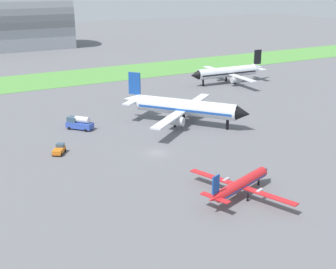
# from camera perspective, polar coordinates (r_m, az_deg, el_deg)

# --- Properties ---
(ground_plane) EXTENTS (600.00, 600.00, 0.00)m
(ground_plane) POSITION_cam_1_polar(r_m,az_deg,el_deg) (96.08, -1.37, -2.28)
(ground_plane) COLOR slate
(grass_taxiway_strip) EXTENTS (360.00, 28.00, 0.08)m
(grass_taxiway_strip) POSITION_cam_1_polar(r_m,az_deg,el_deg) (171.17, -14.67, 6.51)
(grass_taxiway_strip) COLOR #549342
(grass_taxiway_strip) RESTS_ON ground_plane
(airplane_midfield_jet) EXTENTS (28.29, 28.72, 11.98)m
(airplane_midfield_jet) POSITION_cam_1_polar(r_m,az_deg,el_deg) (113.86, 1.95, 3.37)
(airplane_midfield_jet) COLOR silver
(airplane_midfield_jet) RESTS_ON ground_plane
(airplane_foreground_turboprop) EXTENTS (16.99, 19.64, 6.10)m
(airplane_foreground_turboprop) POSITION_cam_1_polar(r_m,az_deg,el_deg) (77.41, 8.93, -6.08)
(airplane_foreground_turboprop) COLOR red
(airplane_foreground_turboprop) RESTS_ON ground_plane
(airplane_parked_jet_far) EXTENTS (29.76, 30.33, 10.72)m
(airplane_parked_jet_far) POSITION_cam_1_polar(r_m,az_deg,el_deg) (161.55, 7.47, 7.64)
(airplane_parked_jet_far) COLOR silver
(airplane_parked_jet_far) RESTS_ON ground_plane
(fuel_truck_midfield) EXTENTS (5.99, 6.54, 3.29)m
(fuel_truck_midfield) POSITION_cam_1_polar(r_m,az_deg,el_deg) (112.57, -10.88, 1.41)
(fuel_truck_midfield) COLOR #334FB2
(fuel_truck_midfield) RESTS_ON ground_plane
(pushback_tug_by_runway) EXTENTS (3.52, 3.99, 1.95)m
(pushback_tug_by_runway) POSITION_cam_1_polar(r_m,az_deg,el_deg) (97.88, -13.27, -1.82)
(pushback_tug_by_runway) COLOR orange
(pushback_tug_by_runway) RESTS_ON ground_plane
(hangar_distant) EXTENTS (52.07, 32.71, 33.91)m
(hangar_distant) POSITION_cam_1_polar(r_m,az_deg,el_deg) (254.28, -18.23, 13.31)
(hangar_distant) COLOR #9399A3
(hangar_distant) RESTS_ON ground_plane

